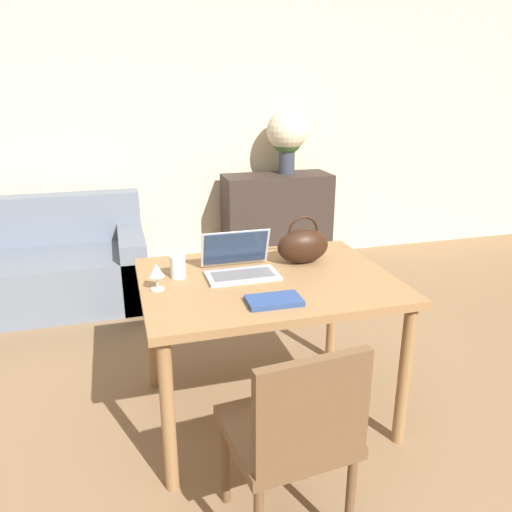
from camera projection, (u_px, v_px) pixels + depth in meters
ground_plane at (283, 491)px, 2.18m from camera, size 14.00×14.00×0.00m
wall_back at (177, 123)px, 4.50m from camera, size 10.00×0.06×2.70m
dining_table at (267, 295)px, 2.50m from camera, size 1.24×0.95×0.78m
chair at (294, 431)px, 1.81m from camera, size 0.48×0.48×0.86m
couch at (33, 270)px, 3.97m from camera, size 1.75×0.89×0.82m
sideboard at (277, 222)px, 4.73m from camera, size 1.00×0.40×0.90m
laptop at (239, 262)px, 2.52m from camera, size 0.36×0.28×0.21m
drinking_glass at (178, 267)px, 2.46m from camera, size 0.08×0.08×0.11m
wine_glass at (156, 272)px, 2.30m from camera, size 0.07×0.07×0.13m
handbag at (303, 245)px, 2.65m from camera, size 0.28×0.16×0.26m
flower_vase at (287, 135)px, 4.53m from camera, size 0.37×0.37×0.58m
book at (274, 301)px, 2.18m from camera, size 0.24×0.15×0.02m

